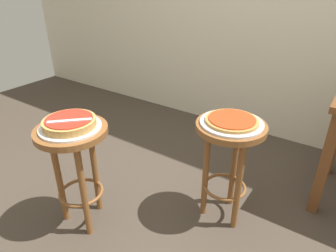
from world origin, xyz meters
TOP-DOWN VIEW (x-y plane):
  - ground_plane at (0.00, 0.00)m, footprint 6.00×6.00m
  - stool_foreground at (-0.42, -0.12)m, footprint 0.39×0.39m
  - serving_plate_foreground at (-0.42, -0.12)m, footprint 0.32×0.32m
  - pizza_foreground at (-0.42, -0.12)m, footprint 0.28×0.28m
  - stool_middle at (0.26, 0.40)m, footprint 0.39×0.39m
  - serving_plate_middle at (0.26, 0.40)m, footprint 0.34×0.34m
  - pizza_middle at (0.26, 0.40)m, footprint 0.29×0.29m
  - pizza_server_knife at (-0.39, -0.14)m, footprint 0.17×0.17m

SIDE VIEW (x-z plane):
  - ground_plane at x=0.00m, z-range 0.00..0.00m
  - stool_foreground at x=-0.42m, z-range 0.16..0.79m
  - stool_middle at x=0.26m, z-range 0.16..0.79m
  - serving_plate_foreground at x=-0.42m, z-range 0.64..0.65m
  - serving_plate_middle at x=0.26m, z-range 0.64..0.65m
  - pizza_middle at x=0.26m, z-range 0.65..0.67m
  - pizza_foreground at x=-0.42m, z-range 0.65..0.69m
  - pizza_server_knife at x=-0.39m, z-range 0.70..0.70m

